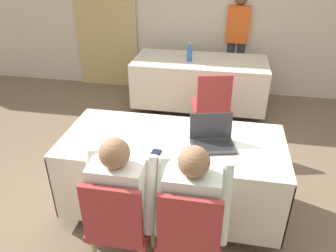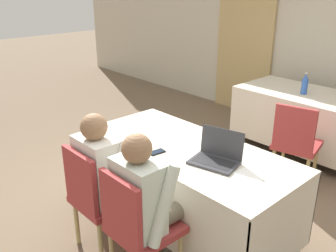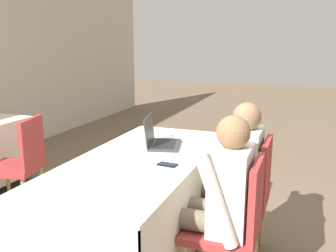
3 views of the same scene
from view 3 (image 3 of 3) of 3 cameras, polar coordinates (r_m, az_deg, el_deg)
name	(u,v)px [view 3 (image 3 of 3)]	position (r m, az deg, el deg)	size (l,w,h in m)	color
ground_plane	(142,252)	(3.04, -3.98, -18.59)	(24.00, 24.00, 0.00)	brown
conference_table_near	(141,181)	(2.78, -4.17, -8.29)	(1.89, 0.86, 0.76)	beige
laptop	(160,140)	(2.99, -1.17, -2.20)	(0.40, 0.34, 0.24)	#333338
cell_phone	(168,165)	(2.54, -0.07, -5.90)	(0.08, 0.14, 0.01)	black
paper_beside_laptop	(163,136)	(3.31, -0.75, -1.54)	(0.23, 0.31, 0.00)	white
chair_near_left	(234,223)	(2.39, 10.02, -14.30)	(0.44, 0.44, 0.90)	tan
chair_near_right	(247,192)	(2.84, 11.95, -9.87)	(0.44, 0.44, 0.90)	tan
chair_far_spare	(21,161)	(3.73, -21.52, -4.97)	(0.53, 0.53, 0.90)	tan
person_checkered_shirt	(218,196)	(2.34, 7.65, -10.50)	(0.50, 0.52, 1.16)	#665B4C
person_white_shirt	(234,170)	(2.80, 9.99, -6.62)	(0.50, 0.52, 1.16)	#665B4C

